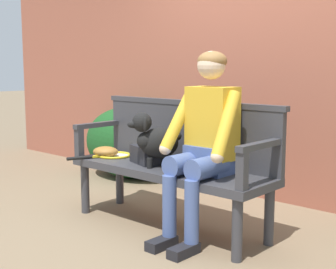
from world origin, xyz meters
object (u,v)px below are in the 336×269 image
(person_seated, at_px, (205,137))
(sports_bag, at_px, (148,154))
(garden_bench, at_px, (168,175))
(tennis_racket, at_px, (111,155))
(dog_on_bench, at_px, (155,139))
(baseball_glove, at_px, (106,152))

(person_seated, bearing_deg, sports_bag, 178.44)
(garden_bench, relative_size, tennis_racket, 2.94)
(person_seated, distance_m, dog_on_bench, 0.45)
(baseball_glove, xyz_separation_m, sports_bag, (0.45, 0.06, 0.03))
(dog_on_bench, relative_size, sports_bag, 1.50)
(garden_bench, bearing_deg, person_seated, -2.50)
(sports_bag, bearing_deg, tennis_racket, -178.16)
(person_seated, height_order, sports_bag, person_seated)
(person_seated, xyz_separation_m, baseball_glove, (-1.03, -0.04, -0.22))
(garden_bench, height_order, tennis_racket, tennis_racket)
(dog_on_bench, bearing_deg, baseball_glove, 179.62)
(person_seated, distance_m, tennis_racket, 1.04)
(garden_bench, bearing_deg, sports_bag, -179.94)
(garden_bench, bearing_deg, dog_on_bench, -143.86)
(person_seated, height_order, dog_on_bench, person_seated)
(tennis_racket, bearing_deg, dog_on_bench, -4.69)
(dog_on_bench, bearing_deg, tennis_racket, 175.31)
(garden_bench, distance_m, dog_on_bench, 0.29)
(baseball_glove, height_order, sports_bag, sports_bag)
(tennis_racket, relative_size, sports_bag, 2.08)
(baseball_glove, bearing_deg, sports_bag, -21.01)
(dog_on_bench, height_order, baseball_glove, dog_on_bench)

